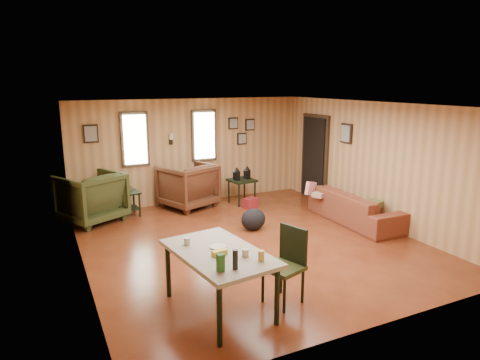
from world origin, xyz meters
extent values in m
cube|color=brown|center=(0.00, 0.00, -0.01)|extent=(5.50, 6.00, 0.02)
cube|color=#997C5B|center=(0.00, 0.00, 2.41)|extent=(5.50, 6.00, 0.02)
cube|color=tan|center=(0.00, 3.01, 1.20)|extent=(5.50, 0.02, 2.40)
cube|color=tan|center=(0.00, -3.01, 1.20)|extent=(5.50, 0.02, 2.40)
cube|color=tan|center=(-2.76, 0.00, 1.20)|extent=(0.02, 6.00, 2.40)
cube|color=tan|center=(2.76, 0.00, 1.20)|extent=(0.02, 6.00, 2.40)
cube|color=black|center=(-1.30, 2.97, 1.55)|extent=(0.60, 0.05, 1.20)
cube|color=#E0F2D1|center=(-1.30, 2.93, 1.55)|extent=(0.48, 0.04, 1.06)
cube|color=black|center=(0.30, 2.97, 1.55)|extent=(0.60, 0.05, 1.20)
cube|color=#E0F2D1|center=(0.30, 2.93, 1.55)|extent=(0.48, 0.04, 1.06)
cube|color=black|center=(-0.50, 2.95, 1.45)|extent=(0.07, 0.05, 0.12)
cylinder|color=silver|center=(-0.50, 2.89, 1.58)|extent=(0.07, 0.07, 0.14)
cube|color=black|center=(2.72, 1.95, 1.00)|extent=(0.06, 1.00, 2.05)
cube|color=black|center=(2.68, 1.95, 1.00)|extent=(0.04, 0.82, 1.90)
cube|color=black|center=(1.05, 2.97, 1.80)|extent=(0.24, 0.04, 0.28)
cube|color=#9E998C|center=(1.05, 2.94, 1.80)|extent=(0.19, 0.02, 0.22)
cube|color=black|center=(1.50, 2.97, 1.75)|extent=(0.24, 0.04, 0.28)
cube|color=#9E998C|center=(1.50, 2.94, 1.75)|extent=(0.19, 0.02, 0.22)
cube|color=black|center=(1.28, 2.97, 1.42)|extent=(0.24, 0.04, 0.28)
cube|color=#9E998C|center=(1.28, 2.94, 1.42)|extent=(0.19, 0.02, 0.22)
cube|color=black|center=(-2.20, 2.97, 1.72)|extent=(0.30, 0.04, 0.38)
cube|color=#9E998C|center=(-2.20, 2.94, 1.72)|extent=(0.24, 0.02, 0.31)
cube|color=black|center=(2.72, 0.85, 1.70)|extent=(0.04, 0.34, 0.42)
cube|color=#9E998C|center=(2.69, 0.85, 1.70)|extent=(0.02, 0.27, 0.34)
imported|color=brown|center=(2.42, 0.07, 0.42)|extent=(0.68, 2.17, 0.84)
imported|color=#4C2717|center=(-0.27, 2.57, 0.55)|extent=(1.36, 1.32, 1.09)
imported|color=#303719|center=(-2.35, 2.42, 0.56)|extent=(1.43, 1.40, 1.11)
cube|color=black|center=(-1.64, 2.48, 0.51)|extent=(0.55, 0.51, 0.04)
cube|color=black|center=(-1.64, 2.48, 0.17)|extent=(0.50, 0.46, 0.03)
cylinder|color=black|center=(-1.83, 2.28, 0.25)|extent=(0.04, 0.04, 0.50)
cylinder|color=black|center=(-1.41, 2.32, 0.25)|extent=(0.04, 0.04, 0.50)
cylinder|color=black|center=(-1.87, 2.64, 0.25)|extent=(0.04, 0.04, 0.50)
cylinder|color=black|center=(-1.45, 2.69, 0.25)|extent=(0.04, 0.04, 0.50)
cube|color=#413C2B|center=(-1.75, 2.47, 0.58)|extent=(0.09, 0.03, 0.12)
cube|color=#413C2B|center=(-1.55, 2.49, 0.58)|extent=(0.08, 0.03, 0.11)
cube|color=black|center=(0.96, 2.31, 0.55)|extent=(0.62, 0.62, 0.04)
cylinder|color=black|center=(0.77, 2.07, 0.27)|extent=(0.04, 0.04, 0.55)
cylinder|color=black|center=(1.21, 2.12, 0.27)|extent=(0.04, 0.04, 0.55)
cylinder|color=black|center=(0.72, 2.50, 0.27)|extent=(0.04, 0.04, 0.55)
cylinder|color=black|center=(1.15, 2.56, 0.27)|extent=(0.04, 0.04, 0.55)
cube|color=black|center=(0.82, 2.29, 0.67)|extent=(0.14, 0.14, 0.20)
cone|color=black|center=(0.82, 2.29, 0.82)|extent=(0.18, 0.18, 0.11)
cube|color=black|center=(1.10, 2.33, 0.67)|extent=(0.14, 0.14, 0.20)
cone|color=black|center=(1.10, 2.33, 0.82)|extent=(0.18, 0.18, 0.11)
cube|color=maroon|center=(0.98, 1.91, 0.11)|extent=(0.36, 0.30, 0.22)
ellipsoid|color=black|center=(0.36, 0.56, 0.21)|extent=(0.58, 0.50, 0.42)
cube|color=brown|center=(2.46, -0.33, 0.48)|extent=(0.45, 0.41, 0.12)
cube|color=red|center=(1.93, 0.96, 0.56)|extent=(0.34, 0.20, 0.33)
cube|color=#9C846A|center=(2.03, 0.75, 0.47)|extent=(0.38, 0.34, 0.09)
cube|color=gray|center=(-1.37, -1.87, 0.75)|extent=(1.11, 1.63, 0.05)
cylinder|color=black|center=(-1.66, -2.57, 0.36)|extent=(0.07, 0.07, 0.73)
cylinder|color=black|center=(-0.90, -2.47, 0.36)|extent=(0.07, 0.07, 0.73)
cylinder|color=black|center=(-1.84, -1.27, 0.36)|extent=(0.07, 0.07, 0.73)
cylinder|color=black|center=(-1.08, -1.16, 0.36)|extent=(0.07, 0.07, 0.73)
cylinder|color=#AEACA5|center=(-1.15, -2.14, 0.82)|extent=(0.09, 0.09, 0.09)
cylinder|color=#AEACA5|center=(-1.64, -1.49, 0.82)|extent=(0.09, 0.09, 0.09)
cube|color=#1E531F|center=(-1.57, -2.38, 0.87)|extent=(0.08, 0.08, 0.19)
cylinder|color=black|center=(-1.40, -2.40, 0.89)|extent=(0.07, 0.07, 0.22)
cylinder|color=#AF9545|center=(-1.04, -2.33, 0.83)|extent=(0.08, 0.08, 0.12)
cylinder|color=#AEACA5|center=(-1.33, -1.76, 0.78)|extent=(0.23, 0.23, 0.02)
cube|color=gold|center=(-1.41, -1.97, 0.80)|extent=(0.19, 0.10, 0.06)
cube|color=#303719|center=(-0.57, -2.05, 0.48)|extent=(0.56, 0.56, 0.05)
cube|color=black|center=(-0.39, -1.99, 0.74)|extent=(0.17, 0.41, 0.49)
cylinder|color=black|center=(-0.68, -2.27, 0.23)|extent=(0.05, 0.05, 0.47)
cylinder|color=black|center=(-0.34, -2.16, 0.23)|extent=(0.05, 0.05, 0.47)
cylinder|color=black|center=(-0.79, -1.93, 0.23)|extent=(0.05, 0.05, 0.47)
cylinder|color=black|center=(-0.45, -1.82, 0.23)|extent=(0.05, 0.05, 0.47)
camera|label=1|loc=(-3.23, -6.33, 2.77)|focal=32.00mm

